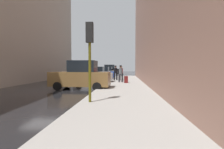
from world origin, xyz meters
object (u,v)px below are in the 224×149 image
at_px(pedestrian_with_beanie, 121,73).
at_px(fire_hydrant, 109,79).
at_px(parked_gray_coupe, 106,72).
at_px(rolling_suitcase, 126,79).
at_px(traffic_light, 90,45).
at_px(pedestrian_with_fedora, 116,72).
at_px(parked_bronze_suv, 81,76).
at_px(parked_black_suv, 109,70).
at_px(parked_blue_sedan, 101,73).
at_px(parked_silver_sedan, 94,75).
at_px(pedestrian_in_red_jacket, 121,72).

bearing_deg(pedestrian_with_beanie, fire_hydrant, -140.37).
distance_m(parked_gray_coupe, rolling_suitcase, 14.22).
bearing_deg(fire_hydrant, parked_gray_coupe, 97.33).
bearing_deg(pedestrian_with_beanie, rolling_suitcase, -52.24).
relative_size(traffic_light, pedestrian_with_fedora, 2.03).
bearing_deg(parked_bronze_suv, pedestrian_with_beanie, 58.86).
xyz_separation_m(pedestrian_with_beanie, pedestrian_with_fedora, (-0.69, 2.86, 0.00)).
relative_size(parked_bronze_suv, parked_black_suv, 1.00).
distance_m(parked_blue_sedan, traffic_light, 17.36).
height_order(parked_bronze_suv, parked_black_suv, same).
bearing_deg(fire_hydrant, pedestrian_with_fedora, 82.61).
bearing_deg(pedestrian_with_fedora, parked_black_suv, 98.07).
bearing_deg(fire_hydrant, traffic_light, -89.70).
relative_size(fire_hydrant, traffic_light, 0.20).
bearing_deg(pedestrian_with_beanie, pedestrian_with_fedora, 103.66).
bearing_deg(parked_black_suv, parked_blue_sedan, -90.00).
bearing_deg(fire_hydrant, parked_bronze_suv, -114.42).
distance_m(parked_silver_sedan, traffic_light, 11.59).
distance_m(pedestrian_with_fedora, pedestrian_in_red_jacket, 0.96).
bearing_deg(rolling_suitcase, pedestrian_with_beanie, 127.76).
bearing_deg(parked_blue_sedan, parked_black_suv, 90.00).
distance_m(parked_silver_sedan, parked_black_suv, 18.43).
bearing_deg(pedestrian_with_beanie, parked_blue_sedan, 114.62).
relative_size(parked_gray_coupe, pedestrian_with_fedora, 2.37).
height_order(parked_black_suv, pedestrian_in_red_jacket, parked_black_suv).
bearing_deg(rolling_suitcase, fire_hydrant, -171.41).
xyz_separation_m(traffic_light, pedestrian_in_red_jacket, (1.16, 12.82, -1.65)).
relative_size(pedestrian_with_beanie, pedestrian_with_fedora, 1.00).
xyz_separation_m(pedestrian_in_red_jacket, rolling_suitcase, (0.55, -2.93, -0.61)).
xyz_separation_m(parked_silver_sedan, rolling_suitcase, (3.56, -1.39, -0.36)).
relative_size(parked_blue_sedan, pedestrian_with_beanie, 2.39).
distance_m(parked_gray_coupe, pedestrian_in_red_jacket, 11.25).
height_order(parked_bronze_suv, parked_blue_sedan, parked_bronze_suv).
xyz_separation_m(parked_bronze_suv, parked_black_suv, (-0.00, 24.06, 0.00)).
relative_size(parked_silver_sedan, pedestrian_with_beanie, 2.39).
bearing_deg(fire_hydrant, parked_black_suv, 95.13).
bearing_deg(fire_hydrant, pedestrian_with_beanie, 39.63).
bearing_deg(traffic_light, rolling_suitcase, 80.22).
distance_m(parked_silver_sedan, parked_gray_coupe, 12.37).
height_order(parked_bronze_suv, pedestrian_in_red_jacket, parked_bronze_suv).
distance_m(parked_silver_sedan, fire_hydrant, 2.47).
bearing_deg(pedestrian_in_red_jacket, parked_blue_sedan, 124.77).
distance_m(parked_blue_sedan, pedestrian_in_red_jacket, 5.28).
distance_m(parked_black_suv, traffic_light, 29.82).
bearing_deg(fire_hydrant, rolling_suitcase, 8.59).
xyz_separation_m(parked_silver_sedan, pedestrian_with_beanie, (3.00, -0.67, 0.29)).
relative_size(parked_silver_sedan, parked_black_suv, 0.91).
height_order(parked_bronze_suv, parked_silver_sedan, parked_bronze_suv).
bearing_deg(traffic_light, parked_black_suv, 93.57).
xyz_separation_m(parked_silver_sedan, parked_black_suv, (-0.00, 18.43, 0.18)).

